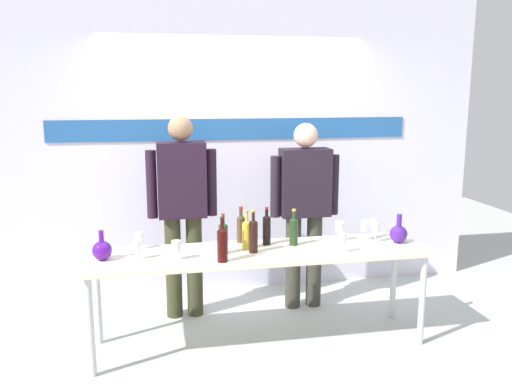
# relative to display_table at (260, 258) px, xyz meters

# --- Properties ---
(ground_plane) EXTENTS (10.00, 10.00, 0.00)m
(ground_plane) POSITION_rel_display_table_xyz_m (0.00, 0.00, -0.71)
(ground_plane) COLOR #B2B9B2
(back_wall) EXTENTS (4.99, 0.11, 3.00)m
(back_wall) POSITION_rel_display_table_xyz_m (0.00, 1.29, 0.79)
(back_wall) COLOR silver
(back_wall) RESTS_ON ground
(display_table) EXTENTS (2.63, 0.61, 0.77)m
(display_table) POSITION_rel_display_table_xyz_m (0.00, 0.00, 0.00)
(display_table) COLOR silver
(display_table) RESTS_ON ground
(decanter_blue_left) EXTENTS (0.14, 0.14, 0.22)m
(decanter_blue_left) POSITION_rel_display_table_xyz_m (-1.17, -0.01, 0.14)
(decanter_blue_left) COLOR #541695
(decanter_blue_left) RESTS_ON display_table
(decanter_blue_right) EXTENTS (0.14, 0.14, 0.24)m
(decanter_blue_right) POSITION_rel_display_table_xyz_m (1.15, -0.01, 0.14)
(decanter_blue_right) COLOR #461D84
(decanter_blue_right) RESTS_ON display_table
(presenter_left) EXTENTS (0.60, 0.22, 1.78)m
(presenter_left) POSITION_rel_display_table_xyz_m (-0.55, 0.66, 0.31)
(presenter_left) COLOR #363520
(presenter_left) RESTS_ON ground
(presenter_right) EXTENTS (0.64, 0.22, 1.71)m
(presenter_right) POSITION_rel_display_table_xyz_m (0.55, 0.66, 0.27)
(presenter_right) COLOR #37352D
(presenter_right) RESTS_ON ground
(wine_bottle_0) EXTENTS (0.07, 0.07, 0.31)m
(wine_bottle_0) POSITION_rel_display_table_xyz_m (-0.29, -0.02, 0.19)
(wine_bottle_0) COLOR #1A3A1E
(wine_bottle_0) RESTS_ON display_table
(wine_bottle_1) EXTENTS (0.07, 0.07, 0.29)m
(wine_bottle_1) POSITION_rel_display_table_xyz_m (0.29, 0.09, 0.19)
(wine_bottle_1) COLOR #1F381A
(wine_bottle_1) RESTS_ON display_table
(wine_bottle_2) EXTENTS (0.06, 0.06, 0.31)m
(wine_bottle_2) POSITION_rel_display_table_xyz_m (0.09, 0.15, 0.19)
(wine_bottle_2) COLOR black
(wine_bottle_2) RESTS_ON display_table
(wine_bottle_3) EXTENTS (0.07, 0.07, 0.33)m
(wine_bottle_3) POSITION_rel_display_table_xyz_m (-0.06, -0.04, 0.20)
(wine_bottle_3) COLOR black
(wine_bottle_3) RESTS_ON display_table
(wine_bottle_4) EXTENTS (0.08, 0.08, 0.33)m
(wine_bottle_4) POSITION_rel_display_table_xyz_m (-0.32, -0.21, 0.20)
(wine_bottle_4) COLOR #370908
(wine_bottle_4) RESTS_ON display_table
(wine_bottle_5) EXTENTS (0.07, 0.07, 0.30)m
(wine_bottle_5) POSITION_rel_display_table_xyz_m (-0.10, 0.25, 0.19)
(wine_bottle_5) COLOR #46341C
(wine_bottle_5) RESTS_ON display_table
(wine_bottle_6) EXTENTS (0.07, 0.07, 0.31)m
(wine_bottle_6) POSITION_rel_display_table_xyz_m (-0.09, 0.06, 0.19)
(wine_bottle_6) COLOR gold
(wine_bottle_6) RESTS_ON display_table
(wine_glass_left_0) EXTENTS (0.06, 0.06, 0.14)m
(wine_glass_left_0) POSITION_rel_display_table_xyz_m (-0.91, 0.22, 0.16)
(wine_glass_left_0) COLOR white
(wine_glass_left_0) RESTS_ON display_table
(wine_glass_left_1) EXTENTS (0.06, 0.06, 0.15)m
(wine_glass_left_1) POSITION_rel_display_table_xyz_m (-0.93, -0.04, 0.16)
(wine_glass_left_1) COLOR white
(wine_glass_left_1) RESTS_ON display_table
(wine_glass_left_2) EXTENTS (0.07, 0.07, 0.14)m
(wine_glass_left_2) POSITION_rel_display_table_xyz_m (-0.64, -0.10, 0.16)
(wine_glass_left_2) COLOR white
(wine_glass_left_2) RESTS_ON display_table
(wine_glass_right_0) EXTENTS (0.06, 0.06, 0.15)m
(wine_glass_right_0) POSITION_rel_display_table_xyz_m (0.60, -0.18, 0.17)
(wine_glass_right_0) COLOR white
(wine_glass_right_0) RESTS_ON display_table
(wine_glass_right_1) EXTENTS (0.07, 0.07, 0.16)m
(wine_glass_right_1) POSITION_rel_display_table_xyz_m (1.00, 0.17, 0.17)
(wine_glass_right_1) COLOR white
(wine_glass_right_1) RESTS_ON display_table
(wine_glass_right_2) EXTENTS (0.06, 0.06, 0.16)m
(wine_glass_right_2) POSITION_rel_display_table_xyz_m (0.97, 0.05, 0.18)
(wine_glass_right_2) COLOR white
(wine_glass_right_2) RESTS_ON display_table
(wine_glass_right_3) EXTENTS (0.06, 0.06, 0.17)m
(wine_glass_right_3) POSITION_rel_display_table_xyz_m (0.90, 0.11, 0.18)
(wine_glass_right_3) COLOR white
(wine_glass_right_3) RESTS_ON display_table
(wine_glass_right_4) EXTENTS (0.07, 0.07, 0.16)m
(wine_glass_right_4) POSITION_rel_display_table_xyz_m (0.69, 0.12, 0.18)
(wine_glass_right_4) COLOR white
(wine_glass_right_4) RESTS_ON display_table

